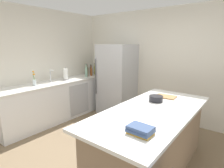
{
  "coord_description": "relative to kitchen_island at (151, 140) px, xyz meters",
  "views": [
    {
      "loc": [
        1.54,
        -1.9,
        1.79
      ],
      "look_at": [
        -0.67,
        0.94,
        1.0
      ],
      "focal_mm": 29.17,
      "sensor_mm": 36.0,
      "label": 1
    }
  ],
  "objects": [
    {
      "name": "olive_oil_bottle",
      "position": [
        -2.59,
        1.62,
        0.59
      ],
      "size": [
        0.06,
        0.06,
        0.33
      ],
      "color": "olive",
      "rests_on": "counter_run_left"
    },
    {
      "name": "whiskey_bottle",
      "position": [
        -2.64,
        1.35,
        0.59
      ],
      "size": [
        0.08,
        0.08,
        0.31
      ],
      "color": "brown",
      "rests_on": "counter_run_left"
    },
    {
      "name": "paper_towel_roll",
      "position": [
        -2.61,
        0.6,
        0.59
      ],
      "size": [
        0.14,
        0.14,
        0.31
      ],
      "color": "gray",
      "rests_on": "counter_run_left"
    },
    {
      "name": "vinegar_bottle",
      "position": [
        -2.55,
        1.44,
        0.57
      ],
      "size": [
        0.06,
        0.06,
        0.28
      ],
      "color": "#994C23",
      "rests_on": "counter_run_left"
    },
    {
      "name": "sink_faucet",
      "position": [
        -2.67,
        0.22,
        0.62
      ],
      "size": [
        0.15,
        0.05,
        0.3
      ],
      "color": "silver",
      "rests_on": "counter_run_left"
    },
    {
      "name": "refrigerator",
      "position": [
        -1.75,
        1.54,
        0.43
      ],
      "size": [
        0.83,
        0.78,
        1.79
      ],
      "color": "#B7BABF",
      "rests_on": "ground_plane"
    },
    {
      "name": "ground_plane",
      "position": [
        -0.55,
        -0.28,
        -0.47
      ],
      "size": [
        7.2,
        7.2,
        0.0
      ],
      "primitive_type": "plane",
      "color": "#7A664C"
    },
    {
      "name": "wine_bottle",
      "position": [
        -2.63,
        1.72,
        0.61
      ],
      "size": [
        0.07,
        0.07,
        0.35
      ],
      "color": "#19381E",
      "rests_on": "counter_run_left"
    },
    {
      "name": "gin_bottle",
      "position": [
        -2.55,
        1.24,
        0.6
      ],
      "size": [
        0.07,
        0.07,
        0.34
      ],
      "color": "#8CB79E",
      "rests_on": "counter_run_left"
    },
    {
      "name": "cutting_board",
      "position": [
        -0.09,
        0.68,
        0.47
      ],
      "size": [
        0.34,
        0.26,
        0.02
      ],
      "color": "#9E7042",
      "rests_on": "kitchen_island"
    },
    {
      "name": "wall_rear",
      "position": [
        -0.55,
        1.97,
        0.83
      ],
      "size": [
        6.0,
        0.1,
        2.6
      ],
      "primitive_type": "cube",
      "color": "silver",
      "rests_on": "ground_plane"
    },
    {
      "name": "kitchen_island",
      "position": [
        0.0,
        0.0,
        0.0
      ],
      "size": [
        0.99,
        2.22,
        0.92
      ],
      "color": "#8E755B",
      "rests_on": "ground_plane"
    },
    {
      "name": "counter_run_left",
      "position": [
        -2.63,
        0.38,
        -0.0
      ],
      "size": [
        0.67,
        2.9,
        0.93
      ],
      "color": "white",
      "rests_on": "ground_plane"
    },
    {
      "name": "wall_left",
      "position": [
        -3.0,
        -0.28,
        0.83
      ],
      "size": [
        0.1,
        6.0,
        2.6
      ],
      "primitive_type": "cube",
      "color": "silver",
      "rests_on": "ground_plane"
    },
    {
      "name": "mixing_bowl",
      "position": [
        -0.12,
        0.36,
        0.5
      ],
      "size": [
        0.21,
        0.21,
        0.09
      ],
      "color": "black",
      "rests_on": "kitchen_island"
    },
    {
      "name": "cookbook_stack",
      "position": [
        0.21,
        -0.71,
        0.5
      ],
      "size": [
        0.25,
        0.19,
        0.08
      ],
      "color": "gold",
      "rests_on": "kitchen_island"
    },
    {
      "name": "syrup_bottle",
      "position": [
        -2.66,
        1.52,
        0.57
      ],
      "size": [
        0.06,
        0.06,
        0.29
      ],
      "color": "#5B3319",
      "rests_on": "counter_run_left"
    },
    {
      "name": "flower_vase",
      "position": [
        -2.63,
        -0.21,
        0.56
      ],
      "size": [
        0.08,
        0.08,
        0.32
      ],
      "color": "silver",
      "rests_on": "counter_run_left"
    }
  ]
}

